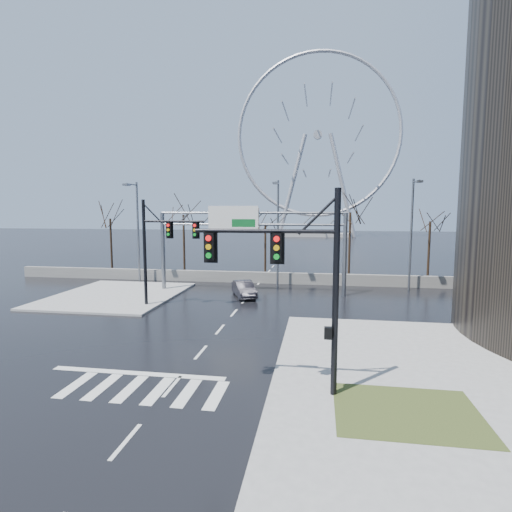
% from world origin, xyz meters
% --- Properties ---
extents(ground, '(260.00, 260.00, 0.00)m').
position_xyz_m(ground, '(0.00, 0.00, 0.00)').
color(ground, black).
rests_on(ground, ground).
extents(sidewalk_near, '(12.00, 12.00, 0.15)m').
position_xyz_m(sidewalk_near, '(10.00, -9.00, 0.07)').
color(sidewalk_near, gray).
rests_on(sidewalk_near, ground).
extents(sidewalk_right_ext, '(12.00, 10.00, 0.15)m').
position_xyz_m(sidewalk_right_ext, '(10.00, 2.00, 0.07)').
color(sidewalk_right_ext, gray).
rests_on(sidewalk_right_ext, ground).
extents(sidewalk_far, '(10.00, 12.00, 0.15)m').
position_xyz_m(sidewalk_far, '(-11.00, 12.00, 0.07)').
color(sidewalk_far, gray).
rests_on(sidewalk_far, ground).
extents(grass_strip, '(5.00, 4.00, 0.02)m').
position_xyz_m(grass_strip, '(9.00, -5.00, 0.15)').
color(grass_strip, '#35431C').
rests_on(grass_strip, sidewalk_near).
extents(barrier_wall, '(52.00, 0.50, 1.10)m').
position_xyz_m(barrier_wall, '(0.00, 20.00, 0.55)').
color(barrier_wall, slate).
rests_on(barrier_wall, ground).
extents(signal_mast_near, '(5.52, 0.41, 8.00)m').
position_xyz_m(signal_mast_near, '(5.14, -4.04, 4.87)').
color(signal_mast_near, black).
rests_on(signal_mast_near, ground).
extents(signal_mast_far, '(4.72, 0.41, 8.00)m').
position_xyz_m(signal_mast_far, '(-5.87, 8.96, 4.83)').
color(signal_mast_far, black).
rests_on(signal_mast_far, ground).
extents(sign_gantry, '(16.36, 0.40, 7.60)m').
position_xyz_m(sign_gantry, '(-0.38, 14.96, 5.18)').
color(sign_gantry, slate).
rests_on(sign_gantry, ground).
extents(streetlight_left, '(0.50, 2.55, 10.00)m').
position_xyz_m(streetlight_left, '(-12.00, 18.16, 5.89)').
color(streetlight_left, slate).
rests_on(streetlight_left, ground).
extents(streetlight_mid, '(0.50, 2.55, 10.00)m').
position_xyz_m(streetlight_mid, '(2.00, 18.16, 5.89)').
color(streetlight_mid, slate).
rests_on(streetlight_mid, ground).
extents(streetlight_right, '(0.50, 2.55, 10.00)m').
position_xyz_m(streetlight_right, '(14.00, 18.16, 5.89)').
color(streetlight_right, slate).
rests_on(streetlight_right, ground).
extents(tree_far_left, '(3.50, 3.50, 7.00)m').
position_xyz_m(tree_far_left, '(-18.00, 24.00, 5.57)').
color(tree_far_left, black).
rests_on(tree_far_left, ground).
extents(tree_left, '(3.75, 3.75, 7.50)m').
position_xyz_m(tree_left, '(-9.00, 23.50, 5.98)').
color(tree_left, black).
rests_on(tree_left, ground).
extents(tree_center, '(3.25, 3.25, 6.50)m').
position_xyz_m(tree_center, '(0.00, 24.50, 5.17)').
color(tree_center, black).
rests_on(tree_center, ground).
extents(tree_right, '(3.90, 3.90, 7.80)m').
position_xyz_m(tree_right, '(9.00, 23.50, 6.22)').
color(tree_right, black).
rests_on(tree_right, ground).
extents(tree_far_right, '(3.40, 3.40, 6.80)m').
position_xyz_m(tree_far_right, '(17.00, 24.00, 5.41)').
color(tree_far_right, black).
rests_on(tree_far_right, ground).
extents(ferris_wheel, '(45.00, 6.00, 50.91)m').
position_xyz_m(ferris_wheel, '(5.00, 95.00, 26.13)').
color(ferris_wheel, gray).
rests_on(ferris_wheel, ground).
extents(car, '(2.90, 4.30, 1.34)m').
position_xyz_m(car, '(-0.28, 13.32, 0.67)').
color(car, black).
rests_on(car, ground).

